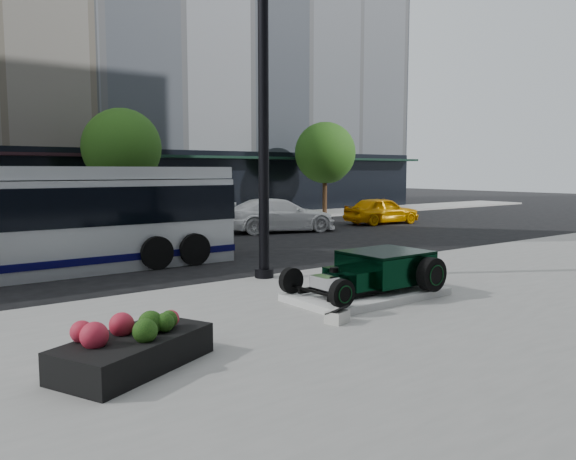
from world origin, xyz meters
TOP-DOWN VIEW (x-y plane):
  - ground at (0.00, 0.00)m, footprint 120.00×120.00m
  - sidewalk_far at (0.00, 14.00)m, footprint 70.00×4.00m
  - street_trees at (1.15, 13.07)m, footprint 29.80×3.80m
  - display_plinth at (-0.66, -5.42)m, footprint 3.40×1.80m
  - hot_rod at (-0.32, -5.42)m, footprint 3.22×2.00m
  - info_plaque at (-2.51, -6.53)m, footprint 0.47×0.40m
  - lamppost at (-1.12, -2.23)m, footprint 0.48×0.48m
  - flower_planter at (-6.27, -6.54)m, footprint 2.43×1.90m
  - transit_bus at (-5.94, 2.43)m, footprint 12.12×2.88m
  - white_sedan at (6.07, 6.99)m, footprint 5.68×3.55m
  - yellow_taxi at (12.65, 6.83)m, footprint 4.33×2.13m

SIDE VIEW (x-z plane):
  - ground at x=0.00m, z-range 0.00..0.00m
  - sidewalk_far at x=0.00m, z-range 0.00..0.12m
  - display_plinth at x=-0.66m, z-range 0.12..0.27m
  - info_plaque at x=-2.51m, z-range 0.09..0.40m
  - flower_planter at x=-6.27m, z-range 0.02..0.73m
  - hot_rod at x=-0.32m, z-range 0.29..1.10m
  - yellow_taxi at x=12.65m, z-range 0.00..1.42m
  - white_sedan at x=6.07m, z-range 0.00..1.54m
  - transit_bus at x=-5.94m, z-range 0.02..2.95m
  - street_trees at x=1.15m, z-range 0.92..6.62m
  - lamppost at x=-1.12m, z-range -0.21..8.54m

